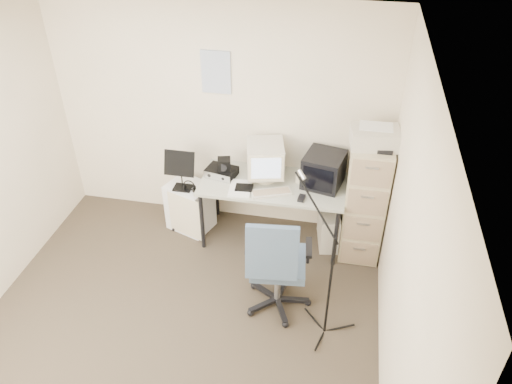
% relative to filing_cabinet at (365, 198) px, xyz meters
% --- Properties ---
extents(floor, '(3.60, 3.60, 0.01)m').
position_rel_filing_cabinet_xyz_m(floor, '(-1.58, -1.48, -0.66)').
color(floor, '#3F3629').
rests_on(floor, ground).
extents(ceiling, '(3.60, 3.60, 0.01)m').
position_rel_filing_cabinet_xyz_m(ceiling, '(-1.58, -1.48, 1.85)').
color(ceiling, white).
rests_on(ceiling, ground).
extents(wall_back, '(3.60, 0.02, 2.50)m').
position_rel_filing_cabinet_xyz_m(wall_back, '(-1.58, 0.32, 0.60)').
color(wall_back, '#F7E6C5').
rests_on(wall_back, ground).
extents(wall_right, '(0.02, 3.60, 2.50)m').
position_rel_filing_cabinet_xyz_m(wall_right, '(0.22, -1.48, 0.60)').
color(wall_right, '#F7E6C5').
rests_on(wall_right, ground).
extents(wall_calendar, '(0.30, 0.02, 0.44)m').
position_rel_filing_cabinet_xyz_m(wall_calendar, '(-1.60, 0.31, 1.10)').
color(wall_calendar, white).
rests_on(wall_calendar, wall_back).
extents(filing_cabinet, '(0.40, 0.60, 1.30)m').
position_rel_filing_cabinet_xyz_m(filing_cabinet, '(0.00, 0.00, 0.00)').
color(filing_cabinet, '#BFAE90').
rests_on(filing_cabinet, floor).
extents(printer, '(0.48, 0.36, 0.17)m').
position_rel_filing_cabinet_xyz_m(printer, '(0.00, -0.07, 0.74)').
color(printer, beige).
rests_on(printer, filing_cabinet).
extents(desk, '(1.50, 0.70, 0.73)m').
position_rel_filing_cabinet_xyz_m(desk, '(-0.95, -0.03, -0.29)').
color(desk, '#A1A58F').
rests_on(desk, floor).
extents(crt_monitor, '(0.45, 0.46, 0.41)m').
position_rel_filing_cabinet_xyz_m(crt_monitor, '(-1.05, 0.04, 0.28)').
color(crt_monitor, beige).
rests_on(crt_monitor, desk).
extents(crt_tv, '(0.45, 0.47, 0.34)m').
position_rel_filing_cabinet_xyz_m(crt_tv, '(-0.45, 0.06, 0.25)').
color(crt_tv, black).
rests_on(crt_tv, desk).
extents(desk_speaker, '(0.10, 0.10, 0.14)m').
position_rel_filing_cabinet_xyz_m(desk_speaker, '(-0.67, 0.04, 0.15)').
color(desk_speaker, beige).
rests_on(desk_speaker, desk).
extents(keyboard, '(0.43, 0.28, 0.02)m').
position_rel_filing_cabinet_xyz_m(keyboard, '(-0.94, -0.22, 0.09)').
color(keyboard, beige).
rests_on(keyboard, desk).
extents(mouse, '(0.08, 0.11, 0.03)m').
position_rel_filing_cabinet_xyz_m(mouse, '(-0.63, -0.26, 0.10)').
color(mouse, black).
rests_on(mouse, desk).
extents(radio_receiver, '(0.35, 0.28, 0.09)m').
position_rel_filing_cabinet_xyz_m(radio_receiver, '(-1.51, 0.01, 0.12)').
color(radio_receiver, black).
rests_on(radio_receiver, desk).
extents(radio_speaker, '(0.16, 0.15, 0.13)m').
position_rel_filing_cabinet_xyz_m(radio_speaker, '(-1.47, -0.01, 0.24)').
color(radio_speaker, black).
rests_on(radio_speaker, radio_receiver).
extents(papers, '(0.24, 0.32, 0.02)m').
position_rel_filing_cabinet_xyz_m(papers, '(-1.26, -0.20, 0.09)').
color(papers, white).
rests_on(papers, desk).
extents(pc_tower, '(0.26, 0.47, 0.41)m').
position_rel_filing_cabinet_xyz_m(pc_tower, '(-0.34, 0.02, -0.44)').
color(pc_tower, beige).
rests_on(pc_tower, floor).
extents(office_chair, '(0.69, 0.69, 1.09)m').
position_rel_filing_cabinet_xyz_m(office_chair, '(-0.74, -0.98, -0.10)').
color(office_chair, '#4A5D74').
rests_on(office_chair, floor).
extents(side_cart, '(0.55, 0.49, 0.56)m').
position_rel_filing_cabinet_xyz_m(side_cart, '(-1.89, -0.01, -0.37)').
color(side_cart, white).
rests_on(side_cart, floor).
extents(music_stand, '(0.33, 0.19, 0.47)m').
position_rel_filing_cabinet_xyz_m(music_stand, '(-1.93, -0.07, 0.15)').
color(music_stand, black).
rests_on(music_stand, side_cart).
extents(headphones, '(0.18, 0.18, 0.03)m').
position_rel_filing_cabinet_xyz_m(headphones, '(-1.84, -0.11, -0.04)').
color(headphones, black).
rests_on(headphones, side_cart).
extents(mic_stand, '(0.03, 0.03, 1.43)m').
position_rel_filing_cabinet_xyz_m(mic_stand, '(-0.26, -1.23, 0.06)').
color(mic_stand, black).
rests_on(mic_stand, floor).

